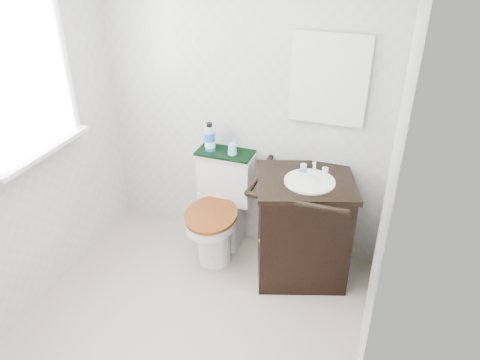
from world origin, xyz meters
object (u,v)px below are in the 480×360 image
Objects in this scene: vanity at (303,226)px; cup at (232,149)px; trash_bin at (281,262)px; mouthwash_bottle at (210,138)px; toilet at (220,212)px.

cup reaches higher than vanity.
mouthwash_bottle is (-0.67, 0.28, 0.80)m from trash_bin.
vanity is (0.67, -0.06, 0.07)m from toilet.
cup is (-0.61, 0.17, 0.45)m from vanity.
vanity reaches higher than toilet.
mouthwash_bottle is at bearing 136.47° from toilet.
mouthwash_bottle reaches higher than cup.
vanity is at bearing -15.50° from cup.
vanity is at bearing -5.37° from toilet.
mouthwash_bottle is 2.62× the size of cup.
cup is at bearing 58.22° from toilet.
trash_bin is (0.55, -0.17, -0.22)m from toilet.
mouthwash_bottle reaches higher than vanity.
mouthwash_bottle is at bearing 167.53° from vanity.
cup is (0.18, -0.01, -0.06)m from mouthwash_bottle.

